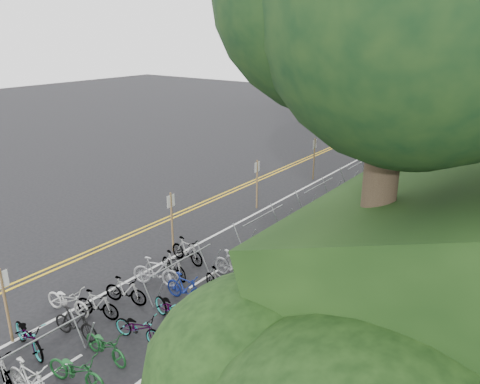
% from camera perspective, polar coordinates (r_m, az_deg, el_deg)
% --- Properties ---
extents(ground, '(120.00, 120.00, 0.00)m').
position_cam_1_polar(ground, '(17.13, -21.60, -12.10)').
color(ground, black).
rests_on(ground, ground).
extents(road_markings, '(7.47, 80.00, 0.01)m').
position_cam_1_polar(road_markings, '(22.93, 0.83, -2.61)').
color(road_markings, gold).
rests_on(road_markings, ground).
extents(red_curb, '(0.25, 28.00, 0.10)m').
position_cam_1_polar(red_curb, '(22.24, 14.46, -3.83)').
color(red_curb, maroon).
rests_on(red_curb, ground).
extents(bike_rack_front, '(1.11, 3.29, 1.11)m').
position_cam_1_polar(bike_rack_front, '(13.49, -24.20, -17.44)').
color(bike_rack_front, gray).
rests_on(bike_rack_front, ground).
extents(bike_racks_rest, '(1.14, 23.00, 1.17)m').
position_cam_1_polar(bike_racks_rest, '(23.83, 9.56, 0.16)').
color(bike_racks_rest, gray).
rests_on(bike_racks_rest, ground).
extents(signpost_near, '(0.08, 0.40, 2.36)m').
position_cam_1_polar(signpost_near, '(14.91, -26.72, -11.76)').
color(signpost_near, brown).
rests_on(signpost_near, ground).
extents(signposts_rest, '(0.08, 18.40, 2.50)m').
position_cam_1_polar(signposts_rest, '(25.59, 5.89, 3.00)').
color(signposts_rest, brown).
rests_on(signposts_rest, ground).
extents(bike_front, '(0.87, 1.83, 0.92)m').
position_cam_1_polar(bike_front, '(16.04, -20.26, -12.26)').
color(bike_front, beige).
rests_on(bike_front, ground).
extents(bike_valet, '(3.41, 9.53, 1.09)m').
position_cam_1_polar(bike_valet, '(15.00, -13.36, -13.71)').
color(bike_valet, slate).
rests_on(bike_valet, ground).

